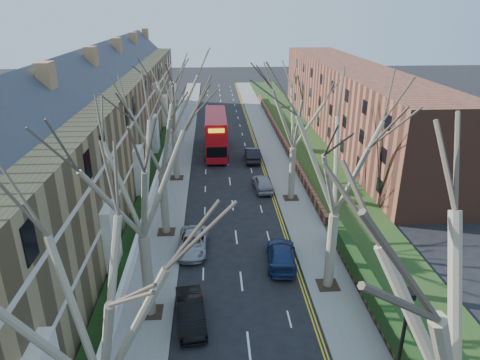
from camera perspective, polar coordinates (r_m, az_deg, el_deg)
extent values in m
cube|color=slate|center=(57.11, -7.93, 4.32)|extent=(3.00, 102.00, 0.12)
cube|color=slate|center=(57.46, 4.12, 4.59)|extent=(3.00, 102.00, 0.12)
cube|color=olive|center=(49.39, -17.95, 6.60)|extent=(9.00, 78.00, 10.00)
cube|color=#33353E|center=(48.25, -18.80, 13.47)|extent=(4.67, 78.00, 4.67)
cube|color=silver|center=(48.89, -12.67, 5.16)|extent=(0.12, 78.00, 0.35)
cube|color=silver|center=(48.02, -13.02, 9.15)|extent=(0.12, 78.00, 0.35)
cube|color=brown|center=(62.57, 14.41, 10.08)|extent=(8.00, 54.00, 10.00)
cube|color=brown|center=(61.35, 5.22, 6.19)|extent=(0.35, 54.00, 0.90)
cube|color=#513522|center=(25.92, 19.78, -20.16)|extent=(0.40, 24.00, 0.60)
cube|color=black|center=(25.34, 20.05, -18.63)|extent=(0.70, 24.00, 1.20)
cube|color=white|center=(49.55, -10.45, 2.05)|extent=(0.30, 78.00, 1.00)
cube|color=#1B3613|center=(58.21, 8.53, 4.72)|extent=(6.00, 102.00, 0.06)
cube|color=black|center=(16.36, 21.80, -13.90)|extent=(0.18, 0.50, 0.22)
cylinder|color=#766B54|center=(26.09, -12.24, -12.40)|extent=(0.64, 0.64, 5.25)
cube|color=#2D2116|center=(27.63, -11.79, -16.87)|extent=(1.40, 1.40, 0.05)
cylinder|color=#766B54|center=(34.77, -10.05, -3.18)|extent=(0.64, 0.64, 5.07)
cube|color=#2D2116|center=(35.90, -9.78, -6.82)|extent=(1.40, 1.40, 0.05)
cylinder|color=#766B54|center=(45.83, -8.60, 3.33)|extent=(0.60, 0.60, 5.25)
cube|color=#2D2116|center=(46.73, -8.42, 0.30)|extent=(1.40, 1.40, 0.05)
cylinder|color=#766B54|center=(28.43, 12.02, -9.25)|extent=(0.64, 0.64, 5.25)
cube|color=#2D2116|center=(29.85, 11.61, -13.54)|extent=(1.40, 1.40, 0.05)
cylinder|color=#766B54|center=(40.72, 6.95, 0.85)|extent=(0.60, 0.60, 5.07)
cube|color=#2D2116|center=(41.70, 6.79, -2.38)|extent=(1.40, 1.40, 0.05)
cube|color=#AC0C14|center=(54.69, -3.20, 5.27)|extent=(2.62, 11.49, 2.30)
cube|color=#AC0C14|center=(54.09, -3.25, 7.50)|extent=(2.62, 10.92, 2.09)
cube|color=black|center=(54.55, -3.21, 5.74)|extent=(2.64, 10.57, 0.94)
cube|color=black|center=(54.07, -3.25, 7.60)|extent=(2.64, 10.34, 0.94)
imported|color=black|center=(26.34, -6.60, -17.08)|extent=(2.09, 4.59, 1.46)
imported|color=#9A9A9F|center=(33.05, -6.34, -8.27)|extent=(2.48, 4.94, 1.34)
imported|color=navy|center=(31.43, 5.52, -9.85)|extent=(2.56, 5.18, 1.45)
imported|color=gray|center=(43.39, 3.03, -0.36)|extent=(2.03, 4.49, 1.50)
imported|color=black|center=(51.62, 1.68, 3.45)|extent=(1.83, 4.91, 1.60)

